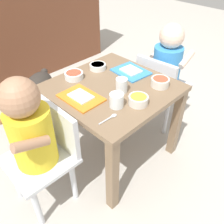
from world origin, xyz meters
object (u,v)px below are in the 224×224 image
at_px(seated_child_left, 33,133).
at_px(food_tray_left, 81,97).
at_px(dining_table, 112,100).
at_px(food_tray_right, 131,71).
at_px(veggie_bowl_near, 138,100).
at_px(water_cup_right, 117,101).
at_px(cereal_bowl_left_side, 74,75).
at_px(seated_child_right, 166,66).
at_px(water_cup_left, 121,86).
at_px(spoon_by_left_tray, 110,118).
at_px(cereal_bowl_right_side, 160,82).
at_px(dog, 37,91).
at_px(veggie_bowl_far, 98,66).

relative_size(seated_child_left, food_tray_left, 3.45).
relative_size(dining_table, food_tray_right, 2.89).
bearing_deg(veggie_bowl_near, water_cup_right, 144.89).
relative_size(cereal_bowl_left_side, veggie_bowl_near, 1.08).
height_order(seated_child_right, veggie_bowl_near, seated_child_right).
bearing_deg(cereal_bowl_left_side, water_cup_left, -72.75).
height_order(dining_table, food_tray_right, food_tray_right).
relative_size(water_cup_right, cereal_bowl_left_side, 0.66).
bearing_deg(seated_child_right, dining_table, 177.17).
bearing_deg(spoon_by_left_tray, cereal_bowl_right_side, 0.79).
bearing_deg(water_cup_right, food_tray_right, 29.66).
height_order(food_tray_left, cereal_bowl_left_side, cereal_bowl_left_side).
xyz_separation_m(water_cup_right, veggie_bowl_near, (0.08, -0.06, -0.01)).
height_order(dining_table, dog, dining_table).
xyz_separation_m(food_tray_left, spoon_by_left_tray, (-0.01, -0.20, -0.00)).
relative_size(food_tray_right, veggie_bowl_near, 2.21).
height_order(water_cup_right, cereal_bowl_right_side, water_cup_right).
relative_size(dog, food_tray_left, 2.07).
height_order(dog, food_tray_right, food_tray_right).
height_order(dining_table, cereal_bowl_left_side, cereal_bowl_left_side).
bearing_deg(cereal_bowl_right_side, dining_table, 135.81).
xyz_separation_m(seated_child_right, cereal_bowl_right_side, (-0.28, -0.15, 0.07)).
relative_size(cereal_bowl_right_side, veggie_bowl_far, 1.01).
bearing_deg(dining_table, dog, 99.76).
distance_m(veggie_bowl_near, veggie_bowl_far, 0.39).
bearing_deg(dining_table, seated_child_right, -2.83).
bearing_deg(veggie_bowl_near, food_tray_left, 125.25).
xyz_separation_m(food_tray_right, cereal_bowl_right_side, (-0.00, -0.20, 0.02)).
bearing_deg(spoon_by_left_tray, food_tray_right, 28.80).
distance_m(water_cup_right, veggie_bowl_far, 0.37).
relative_size(food_tray_left, cereal_bowl_left_side, 2.07).
xyz_separation_m(dining_table, water_cup_left, (-0.00, -0.07, 0.11)).
bearing_deg(spoon_by_left_tray, dining_table, 42.41).
bearing_deg(veggie_bowl_far, dining_table, -112.11).
bearing_deg(spoon_by_left_tray, food_tray_left, 86.72).
distance_m(veggie_bowl_near, spoon_by_left_tray, 0.17).
relative_size(dog, veggie_bowl_far, 4.61).
distance_m(seated_child_left, cereal_bowl_right_side, 0.65).
height_order(dining_table, veggie_bowl_near, veggie_bowl_near).
bearing_deg(dog, food_tray_left, -96.87).
bearing_deg(seated_child_left, veggie_bowl_far, 18.63).
height_order(seated_child_left, cereal_bowl_left_side, seated_child_left).
relative_size(dining_table, veggie_bowl_far, 6.32).
bearing_deg(food_tray_left, water_cup_right, -65.70).
xyz_separation_m(seated_child_left, food_tray_right, (0.63, 0.02, 0.04)).
height_order(dining_table, seated_child_left, seated_child_left).
height_order(dining_table, seated_child_right, seated_child_right).
relative_size(dining_table, seated_child_left, 0.82).
bearing_deg(cereal_bowl_left_side, food_tray_left, -119.02).
xyz_separation_m(seated_child_left, water_cup_left, (0.45, -0.08, 0.06)).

